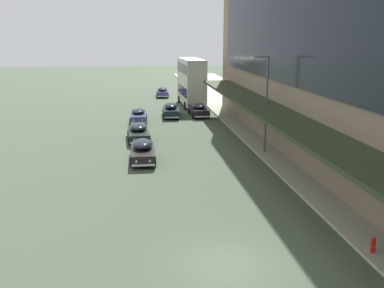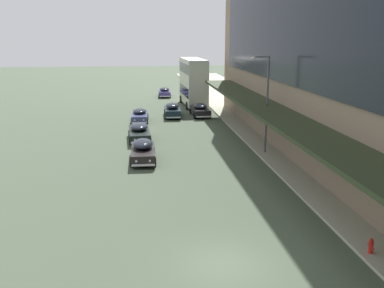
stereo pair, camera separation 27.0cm
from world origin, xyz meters
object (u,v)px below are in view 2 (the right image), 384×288
sedan_second_mid (140,115)px  sedan_oncoming_rear (143,151)px  transit_bus_kerbside_front (193,81)px  sedan_oncoming_front (172,110)px  sedan_far_back (139,132)px  sedan_second_near (165,92)px  fire_hydrant (371,246)px  street_lamp (265,98)px  sedan_trailing_near (200,110)px

sedan_second_mid → sedan_oncoming_rear: 15.31m
transit_bus_kerbside_front → sedan_oncoming_front: transit_bus_kerbside_front is taller
transit_bus_kerbside_front → sedan_oncoming_rear: (-7.13, -25.55, -2.60)m
sedan_far_back → sedan_second_near: (4.06, 28.27, -0.03)m
sedan_second_near → fire_hydrant: size_ratio=6.73×
sedan_far_back → fire_hydrant: bearing=-66.5°
sedan_second_near → transit_bus_kerbside_front: bearing=-70.6°
sedan_second_mid → sedan_oncoming_rear: (0.14, -15.31, 0.07)m
sedan_oncoming_rear → sedan_oncoming_front: sedan_oncoming_front is taller
sedan_far_back → sedan_second_near: size_ratio=1.07×
transit_bus_kerbside_front → sedan_second_near: (-3.31, 9.37, -2.66)m
sedan_oncoming_rear → fire_hydrant: 18.61m
transit_bus_kerbside_front → sedan_oncoming_front: size_ratio=1.81×
sedan_oncoming_front → sedan_second_near: bearing=89.5°
sedan_oncoming_front → street_lamp: 18.55m
street_lamp → fire_hydrant: size_ratio=10.95×
street_lamp → transit_bus_kerbside_front: bearing=95.7°
transit_bus_kerbside_front → sedan_oncoming_rear: 26.65m
sedan_oncoming_front → fire_hydrant: size_ratio=7.25×
fire_hydrant → sedan_oncoming_rear: bearing=121.0°
sedan_oncoming_front → street_lamp: (5.96, -17.16, 3.74)m
sedan_second_mid → fire_hydrant: size_ratio=6.96×
fire_hydrant → sedan_second_mid: bearing=107.3°
sedan_far_back → street_lamp: size_ratio=0.65×
sedan_second_near → sedan_oncoming_front: size_ratio=0.93×
sedan_second_near → street_lamp: 34.97m
sedan_far_back → sedan_oncoming_front: size_ratio=0.99×
sedan_far_back → street_lamp: (9.88, -5.99, 3.80)m
sedan_second_near → sedan_oncoming_front: bearing=-90.5°
transit_bus_kerbside_front → street_lamp: street_lamp is taller
sedan_oncoming_rear → street_lamp: 10.37m
sedan_second_near → sedan_trailing_near: (3.14, -17.08, 0.05)m
sedan_second_near → street_lamp: (5.81, -34.27, 3.83)m
sedan_far_back → fire_hydrant: size_ratio=7.17×
sedan_far_back → sedan_oncoming_rear: size_ratio=1.04×
sedan_oncoming_front → street_lamp: size_ratio=0.66×
sedan_oncoming_rear → sedan_trailing_near: (6.97, 17.83, -0.01)m
sedan_trailing_near → fire_hydrant: (2.60, -33.78, -0.28)m
sedan_oncoming_rear → sedan_trailing_near: 19.14m
sedan_second_mid → fire_hydrant: (9.71, -31.27, -0.23)m
sedan_far_back → sedan_oncoming_rear: (0.24, -6.64, 0.03)m
sedan_far_back → sedan_second_near: bearing=81.8°
sedan_oncoming_rear → fire_hydrant: sedan_oncoming_rear is taller
sedan_far_back → street_lamp: 12.16m
transit_bus_kerbside_front → sedan_second_near: bearing=109.4°
transit_bus_kerbside_front → sedan_oncoming_front: (-3.45, -7.74, -2.57)m
sedan_oncoming_rear → street_lamp: bearing=3.8°
street_lamp → sedan_far_back: bearing=148.8°
sedan_second_near → sedan_oncoming_rear: size_ratio=0.97×
sedan_second_near → sedan_oncoming_front: sedan_oncoming_front is taller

